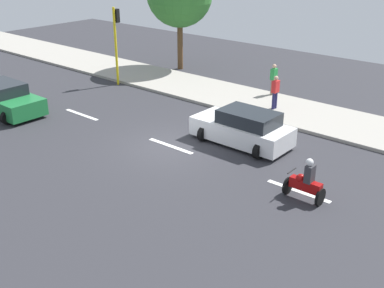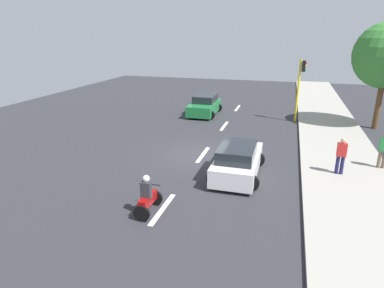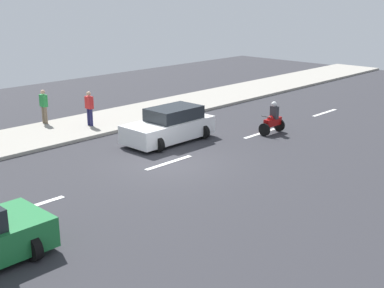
{
  "view_description": "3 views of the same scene",
  "coord_description": "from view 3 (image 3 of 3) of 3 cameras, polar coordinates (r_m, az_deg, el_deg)",
  "views": [
    {
      "loc": [
        -13.33,
        -12.46,
        8.02
      ],
      "look_at": [
        -0.89,
        -1.93,
        0.94
      ],
      "focal_mm": 44.25,
      "sensor_mm": 36.0,
      "label": 1
    },
    {
      "loc": [
        4.1,
        -16.15,
        6.23
      ],
      "look_at": [
        -0.2,
        -1.41,
        1.05
      ],
      "focal_mm": 31.03,
      "sensor_mm": 36.0,
      "label": 2
    },
    {
      "loc": [
        -13.79,
        13.16,
        6.41
      ],
      "look_at": [
        -0.77,
        -0.5,
        0.82
      ],
      "focal_mm": 47.93,
      "sensor_mm": 36.0,
      "label": 3
    }
  ],
  "objects": [
    {
      "name": "lane_stripe_south",
      "position": [
        16.81,
        -17.58,
        -6.71
      ],
      "size": [
        0.2,
        2.4,
        0.01
      ],
      "primitive_type": "cube",
      "color": "white",
      "rests_on": "ground"
    },
    {
      "name": "pedestrian_near_signal",
      "position": [
        25.42,
        -11.35,
        4.03
      ],
      "size": [
        0.4,
        0.24,
        1.69
      ],
      "color": "#1E1E4C",
      "rests_on": "sidewalk"
    },
    {
      "name": "motorcycle",
      "position": [
        24.42,
        8.96,
        2.64
      ],
      "size": [
        0.6,
        1.3,
        1.53
      ],
      "color": "black",
      "rests_on": "ground"
    },
    {
      "name": "pedestrian_by_tree",
      "position": [
        26.38,
        -16.16,
        4.14
      ],
      "size": [
        0.4,
        0.24,
        1.69
      ],
      "color": "#72604C",
      "rests_on": "sidewalk"
    },
    {
      "name": "ground_plane",
      "position": [
        20.13,
        -2.58,
        -2.23
      ],
      "size": [
        40.0,
        60.0,
        0.1
      ],
      "primitive_type": "cube",
      "color": "#2D2D33"
    },
    {
      "name": "sidewalk",
      "position": [
        25.41,
        -13.6,
        1.6
      ],
      "size": [
        4.0,
        60.0,
        0.15
      ],
      "primitive_type": "cube",
      "color": "#9E998E",
      "rests_on": "ground"
    },
    {
      "name": "car_white",
      "position": [
        22.85,
        -2.48,
        2.05
      ],
      "size": [
        2.25,
        4.25,
        1.52
      ],
      "color": "white",
      "rests_on": "ground"
    },
    {
      "name": "lane_stripe_mid",
      "position": [
        20.11,
        -2.58,
        -2.08
      ],
      "size": [
        0.2,
        2.4,
        0.01
      ],
      "primitive_type": "cube",
      "color": "white",
      "rests_on": "ground"
    },
    {
      "name": "lane_stripe_far_north",
      "position": [
        29.4,
        14.55,
        3.39
      ],
      "size": [
        0.2,
        2.4,
        0.01
      ],
      "primitive_type": "cube",
      "color": "white",
      "rests_on": "ground"
    },
    {
      "name": "lane_stripe_north",
      "position": [
        24.46,
        7.6,
        1.18
      ],
      "size": [
        0.2,
        2.4,
        0.01
      ],
      "primitive_type": "cube",
      "color": "white",
      "rests_on": "ground"
    }
  ]
}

